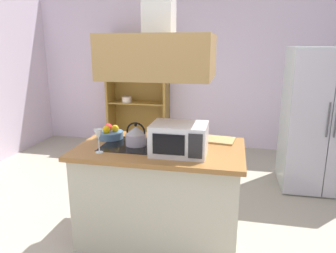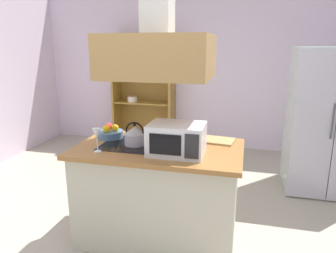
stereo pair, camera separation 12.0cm
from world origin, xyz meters
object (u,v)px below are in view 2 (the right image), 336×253
(microwave, at_px, (177,139))
(fruit_bowl, at_px, (110,133))
(cutting_board, at_px, (216,140))
(dish_cabinet, at_px, (144,97))
(kettle, at_px, (135,135))
(wine_glass_on_counter, at_px, (97,135))
(refrigerator, at_px, (327,121))

(microwave, distance_m, fruit_bowl, 0.80)
(microwave, bearing_deg, cutting_board, 57.38)
(dish_cabinet, distance_m, kettle, 2.90)
(wine_glass_on_counter, height_order, fruit_bowl, wine_glass_on_counter)
(cutting_board, relative_size, wine_glass_on_counter, 1.65)
(microwave, bearing_deg, dish_cabinet, 113.18)
(refrigerator, height_order, wine_glass_on_counter, refrigerator)
(refrigerator, bearing_deg, cutting_board, -135.82)
(refrigerator, xyz_separation_m, kettle, (-1.94, -1.50, 0.11))
(fruit_bowl, bearing_deg, wine_glass_on_counter, -80.66)
(refrigerator, relative_size, fruit_bowl, 7.02)
(cutting_board, relative_size, microwave, 0.74)
(refrigerator, xyz_separation_m, wine_glass_on_counter, (-2.19, -1.76, 0.17))
(dish_cabinet, bearing_deg, microwave, -66.82)
(refrigerator, height_order, fruit_bowl, refrigerator)
(cutting_board, distance_m, fruit_bowl, 1.03)
(refrigerator, distance_m, dish_cabinet, 3.05)
(refrigerator, xyz_separation_m, dish_cabinet, (-2.77, 1.28, -0.01))
(kettle, relative_size, microwave, 0.46)
(microwave, height_order, wine_glass_on_counter, microwave)
(dish_cabinet, relative_size, cutting_board, 5.78)
(microwave, distance_m, wine_glass_on_counter, 0.68)
(wine_glass_on_counter, bearing_deg, fruit_bowl, 99.34)
(cutting_board, relative_size, fruit_bowl, 1.35)
(kettle, xyz_separation_m, wine_glass_on_counter, (-0.25, -0.26, 0.06))
(cutting_board, bearing_deg, microwave, -122.62)
(cutting_board, xyz_separation_m, fruit_bowl, (-1.02, -0.14, 0.04))
(kettle, distance_m, microwave, 0.45)
(kettle, distance_m, cutting_board, 0.77)
(microwave, height_order, fruit_bowl, microwave)
(microwave, bearing_deg, kettle, 160.80)
(refrigerator, relative_size, cutting_board, 5.21)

